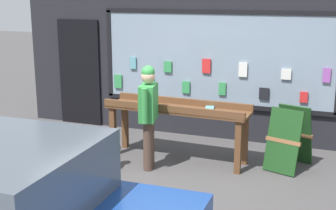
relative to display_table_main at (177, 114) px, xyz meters
name	(u,v)px	position (x,y,z in m)	size (l,w,h in m)	color
ground_plane	(154,182)	(0.00, -0.98, -0.75)	(40.00, 40.00, 0.00)	#474444
shopfront_facade	(203,42)	(-0.02, 1.41, 1.00)	(7.26, 0.29, 3.55)	black
display_table_main	(177,114)	(0.00, 0.00, 0.00)	(2.31, 0.66, 0.95)	brown
person_browsing	(148,110)	(-0.27, -0.52, 0.16)	(0.30, 0.63, 1.59)	#4C382D
small_dog	(108,154)	(-0.81, -0.81, -0.50)	(0.23, 0.58, 0.37)	#99724C
sandwich_board_sign	(289,137)	(1.71, 0.27, -0.27)	(0.69, 0.81, 0.94)	#193F19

